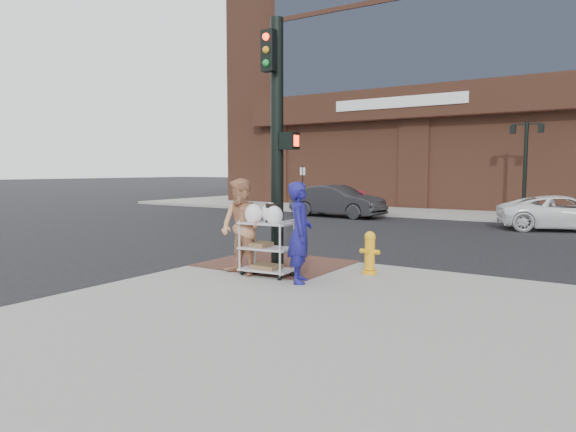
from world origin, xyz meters
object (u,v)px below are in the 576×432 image
Objects in this scene: woman_blue at (300,232)px; pedestrian_tan at (241,227)px; lamp_post at (525,158)px; utility_cart at (267,243)px; sedan_dark at (337,201)px; fire_hydrant at (370,252)px; minivan_white at (564,213)px; traffic_signal_pole at (277,135)px.

pedestrian_tan is at bearing 64.15° from woman_blue.
lamp_post reaches higher than utility_cart.
sedan_dark is at bearing -155.83° from lamp_post.
fire_hydrant is (1.55, 1.18, -0.20)m from utility_cart.
lamp_post is 16.67m from pedestrian_tan.
woman_blue reaches higher than minivan_white.
utility_cart is 1.96m from fire_hydrant.
utility_cart is (-3.88, -12.66, 0.16)m from minivan_white.
traffic_signal_pole reaches higher than lamp_post.
woman_blue is 1.59m from fire_hydrant.
traffic_signal_pole reaches higher than woman_blue.
fire_hydrant is (2.00, 1.36, -0.49)m from pedestrian_tan.
lamp_post reaches higher than woman_blue.
traffic_signal_pole reaches higher than minivan_white.
lamp_post is 4.88× the size of fire_hydrant.
traffic_signal_pole is at bearing -174.88° from fire_hydrant.
fire_hydrant is (-0.49, -15.05, -2.05)m from lamp_post.
fire_hydrant is (6.79, -11.78, -0.15)m from sedan_dark.
lamp_post is 8.20m from sedan_dark.
pedestrian_tan reaches higher than sedan_dark.
traffic_signal_pole reaches higher than fire_hydrant.
utility_cart is 1.66× the size of fire_hydrant.
minivan_white is (1.84, -3.56, -2.01)m from lamp_post.
traffic_signal_pole is 13.06m from sedan_dark.
woman_blue is at bearing -151.11° from sedan_dark.
sedan_dark is at bearing 120.82° from pedestrian_tan.
utility_cart is (5.24, -12.96, 0.05)m from sedan_dark.
traffic_signal_pole is at bearing -99.24° from lamp_post.
minivan_white is 5.35× the size of fire_hydrant.
pedestrian_tan is 13.56m from minivan_white.
utility_cart reaches higher than sedan_dark.
traffic_signal_pole is at bearing 20.11° from woman_blue.
minivan_white is 13.25m from utility_cart.
lamp_post is at bearing 80.76° from traffic_signal_pole.
sedan_dark is 9.12m from minivan_white.
lamp_post is 4.48m from minivan_white.
sedan_dark is 5.30× the size of fire_hydrant.
minivan_white is at bearing -87.74° from sedan_dark.
woman_blue reaches higher than sedan_dark.
traffic_signal_pole is 6.10× the size of fire_hydrant.
lamp_post is 15.43m from traffic_signal_pole.
minivan_white reaches higher than fire_hydrant.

